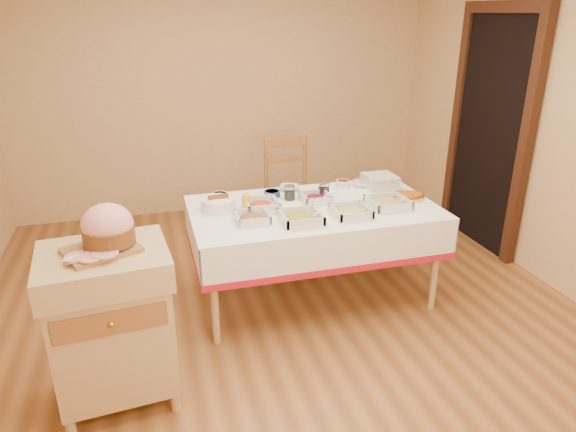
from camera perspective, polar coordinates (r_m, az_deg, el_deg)
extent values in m
plane|color=brown|center=(3.83, -0.27, -11.63)|extent=(5.00, 5.00, 0.00)
plane|color=tan|center=(5.71, -7.21, 13.42)|extent=(4.50, 0.00, 4.50)
plane|color=tan|center=(4.45, 29.21, 8.55)|extent=(0.00, 5.00, 5.00)
cube|color=black|center=(5.14, 21.52, 8.34)|extent=(0.06, 0.90, 2.10)
cube|color=#3A1D12|center=(4.75, 24.86, 6.84)|extent=(0.08, 0.10, 2.10)
cube|color=#3A1D12|center=(5.52, 18.30, 9.60)|extent=(0.08, 0.10, 2.10)
cube|color=#3A1D12|center=(5.02, 23.15, 20.61)|extent=(0.08, 1.10, 0.10)
cube|color=tan|center=(3.83, 2.84, 0.64)|extent=(1.80, 1.00, 0.04)
cylinder|color=tan|center=(3.46, -8.16, -8.93)|extent=(0.05, 0.05, 0.71)
cylinder|color=tan|center=(4.20, -9.79, -3.25)|extent=(0.05, 0.05, 0.71)
cylinder|color=tan|center=(3.97, 16.06, -5.39)|extent=(0.05, 0.05, 0.71)
cylinder|color=tan|center=(4.63, 10.76, -0.91)|extent=(0.05, 0.05, 0.71)
cube|color=white|center=(3.82, 2.84, 0.99)|extent=(1.82, 1.02, 0.01)
cube|color=tan|center=(3.09, -18.81, -12.16)|extent=(0.66, 0.56, 0.66)
cube|color=tan|center=(2.89, -19.80, -5.26)|extent=(0.71, 0.61, 0.17)
cube|color=#986131|center=(2.75, -19.54, -11.25)|extent=(0.55, 0.06, 0.13)
sphere|color=gold|center=(2.75, -19.55, -11.36)|extent=(0.03, 0.03, 0.03)
cylinder|color=tan|center=(3.18, -23.35, -20.56)|extent=(0.06, 0.06, 0.11)
cylinder|color=tan|center=(3.52, -22.56, -15.81)|extent=(0.06, 0.06, 0.11)
cylinder|color=tan|center=(3.13, -12.69, -19.82)|extent=(0.06, 0.06, 0.11)
cylinder|color=tan|center=(3.48, -13.21, -15.06)|extent=(0.06, 0.06, 0.11)
cube|color=#986131|center=(4.82, 0.56, 2.35)|extent=(0.50, 0.48, 0.03)
cylinder|color=#986131|center=(4.68, -0.82, -1.71)|extent=(0.04, 0.04, 0.49)
cylinder|color=#986131|center=(5.02, -2.36, -0.05)|extent=(0.04, 0.04, 0.49)
cylinder|color=#986131|center=(4.82, 3.58, -1.05)|extent=(0.04, 0.04, 0.49)
cylinder|color=#986131|center=(5.15, 1.79, 0.53)|extent=(0.04, 0.04, 0.49)
cylinder|color=#986131|center=(4.86, -2.45, 5.53)|extent=(0.04, 0.04, 0.52)
cylinder|color=#986131|center=(4.99, 1.86, 5.97)|extent=(0.04, 0.04, 0.52)
cube|color=#986131|center=(4.87, -0.27, 8.23)|extent=(0.42, 0.07, 0.10)
cube|color=#986131|center=(2.85, -20.04, -3.57)|extent=(0.35, 0.28, 0.02)
ellipsoid|color=pink|center=(2.83, -19.44, -0.89)|extent=(0.26, 0.24, 0.23)
cylinder|color=brown|center=(2.85, -19.29, -2.03)|extent=(0.27, 0.27, 0.09)
cube|color=silver|center=(2.72, -21.16, -4.58)|extent=(0.22, 0.10, 0.00)
cylinder|color=silver|center=(2.81, -21.56, -3.71)|extent=(0.26, 0.08, 0.01)
cube|color=silver|center=(3.54, -3.99, -0.58)|extent=(0.23, 0.23, 0.01)
ellipsoid|color=#B6142B|center=(3.53, -4.00, -0.25)|extent=(0.17, 0.17, 0.06)
cylinder|color=silver|center=(3.52, -3.13, -0.24)|extent=(0.14, 0.01, 0.10)
cube|color=silver|center=(3.52, 1.41, -0.65)|extent=(0.27, 0.27, 0.02)
ellipsoid|color=gold|center=(3.51, 1.41, -0.26)|extent=(0.21, 0.21, 0.07)
cylinder|color=silver|center=(3.50, 2.48, -0.28)|extent=(0.15, 0.01, 0.11)
cube|color=silver|center=(3.66, 6.97, 0.06)|extent=(0.25, 0.25, 0.01)
ellipsoid|color=tan|center=(3.65, 6.99, 0.41)|extent=(0.19, 0.19, 0.07)
cylinder|color=silver|center=(3.65, 7.95, 0.40)|extent=(0.14, 0.01, 0.10)
cube|color=silver|center=(3.87, 11.04, 1.04)|extent=(0.28, 0.28, 0.01)
ellipsoid|color=tan|center=(3.86, 11.06, 1.40)|extent=(0.21, 0.21, 0.07)
cylinder|color=silver|center=(3.86, 12.06, 1.36)|extent=(0.14, 0.01, 0.10)
cube|color=silver|center=(3.75, -2.96, 0.77)|extent=(0.24, 0.24, 0.02)
ellipsoid|color=red|center=(3.74, -2.97, 1.12)|extent=(0.18, 0.18, 0.06)
cylinder|color=silver|center=(3.73, -2.10, 1.15)|extent=(0.16, 0.01, 0.12)
cube|color=silver|center=(3.91, 3.09, 1.65)|extent=(0.21, 0.21, 0.01)
ellipsoid|color=maroon|center=(3.90, 3.09, 1.94)|extent=(0.16, 0.16, 0.06)
cylinder|color=silver|center=(3.90, 3.84, 1.97)|extent=(0.14, 0.01, 0.10)
cylinder|color=silver|center=(3.99, -7.57, 2.18)|extent=(0.12, 0.12, 0.05)
cylinder|color=black|center=(3.98, -7.58, 2.42)|extent=(0.09, 0.09, 0.02)
cylinder|color=navy|center=(4.00, -1.78, 2.43)|extent=(0.13, 0.13, 0.05)
cylinder|color=maroon|center=(3.99, -1.79, 2.67)|extent=(0.10, 0.10, 0.02)
cylinder|color=silver|center=(4.27, 6.12, 3.60)|extent=(0.11, 0.11, 0.06)
cylinder|color=red|center=(4.26, 6.13, 3.83)|extent=(0.09, 0.09, 0.02)
imported|color=silver|center=(4.17, 0.14, 3.15)|extent=(0.20, 0.20, 0.04)
imported|color=silver|center=(4.31, 8.13, 3.59)|extent=(0.17, 0.17, 0.04)
cylinder|color=silver|center=(3.95, 0.18, 2.54)|extent=(0.08, 0.08, 0.10)
cylinder|color=silver|center=(3.93, 0.18, 3.32)|extent=(0.09, 0.09, 0.01)
cylinder|color=black|center=(3.95, 0.18, 2.35)|extent=(0.07, 0.07, 0.07)
cylinder|color=silver|center=(4.02, 3.99, 2.89)|extent=(0.09, 0.09, 0.11)
cylinder|color=silver|center=(4.00, 4.01, 3.71)|extent=(0.09, 0.09, 0.01)
cylinder|color=black|center=(4.02, 3.99, 2.70)|extent=(0.07, 0.07, 0.08)
cylinder|color=yellow|center=(3.71, -4.65, 1.42)|extent=(0.05, 0.05, 0.13)
cone|color=yellow|center=(3.68, -4.68, 2.59)|extent=(0.03, 0.03, 0.03)
cylinder|color=white|center=(3.76, -7.72, 1.27)|extent=(0.25, 0.25, 0.09)
cube|color=silver|center=(4.30, 10.12, 3.22)|extent=(0.25, 0.25, 0.01)
cube|color=silver|center=(4.30, 10.13, 3.42)|extent=(0.25, 0.25, 0.01)
cube|color=silver|center=(4.29, 10.15, 3.62)|extent=(0.25, 0.25, 0.01)
cube|color=silver|center=(4.29, 10.16, 3.81)|extent=(0.25, 0.25, 0.01)
cube|color=silver|center=(4.28, 10.17, 4.01)|extent=(0.25, 0.25, 0.01)
cube|color=silver|center=(4.28, 10.19, 4.21)|extent=(0.25, 0.25, 0.01)
cube|color=silver|center=(4.28, 10.20, 4.41)|extent=(0.25, 0.25, 0.01)
ellipsoid|color=gold|center=(4.08, 12.95, 2.07)|extent=(0.30, 0.22, 0.03)
ellipsoid|color=#A94E12|center=(4.08, 12.96, 2.21)|extent=(0.26, 0.18, 0.03)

